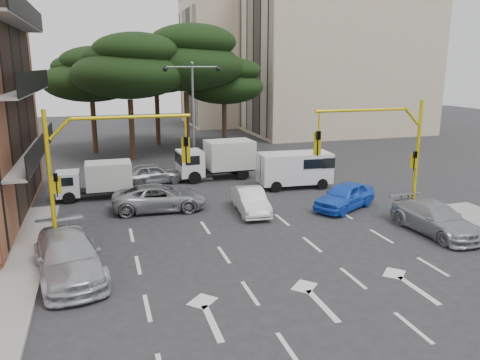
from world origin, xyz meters
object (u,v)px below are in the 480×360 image
object	(u,v)px
street_lamp_center	(193,97)
car_silver_cross_a	(160,198)
car_silver_wagon	(69,256)
car_blue_compact	(345,196)
car_white_hatch	(251,201)
car_silver_cross_b	(153,174)
box_truck_b	(216,160)
car_silver_parked	(435,219)
van_white	(295,170)
box_truck_a	(95,181)
signal_mast_right	(387,145)
signal_mast_left	(96,161)

from	to	relation	value
street_lamp_center	car_silver_cross_a	world-z (taller)	street_lamp_center
car_silver_wagon	car_blue_compact	bearing A→B (deg)	8.66
car_white_hatch	car_blue_compact	distance (m)	5.21
car_silver_cross_a	car_silver_cross_b	bearing A→B (deg)	1.60
car_blue_compact	box_truck_b	xyz separation A→B (m)	(-5.00, 8.91, 0.59)
car_white_hatch	car_blue_compact	xyz separation A→B (m)	(5.15, -0.82, 0.06)
car_silver_parked	box_truck_b	distance (m)	15.33
street_lamp_center	box_truck_b	world-z (taller)	street_lamp_center
van_white	car_blue_compact	bearing A→B (deg)	12.27
car_white_hatch	car_silver_parked	bearing A→B (deg)	-32.04
car_blue_compact	box_truck_a	distance (m)	14.39
signal_mast_right	street_lamp_center	xyz separation A→B (m)	(-6.80, 14.01, 1.54)
car_white_hatch	box_truck_a	distance (m)	9.50
car_blue_compact	car_silver_wagon	distance (m)	14.74
car_silver_parked	van_white	bearing A→B (deg)	103.30
car_silver_wagon	car_silver_cross_b	xyz separation A→B (m)	(4.60, 13.28, -0.11)
car_silver_cross_a	street_lamp_center	bearing A→B (deg)	-17.91
signal_mast_left	box_truck_b	distance (m)	13.94
signal_mast_left	car_silver_cross_a	bearing A→B (deg)	58.23
car_silver_wagon	box_truck_a	world-z (taller)	box_truck_a
car_silver_cross_a	box_truck_b	xyz separation A→B (m)	(4.70, 6.25, 0.61)
car_silver_cross_a	van_white	world-z (taller)	van_white
car_white_hatch	car_silver_wagon	bearing A→B (deg)	-143.45
car_white_hatch	box_truck_b	distance (m)	8.12
car_silver_cross_a	car_silver_cross_b	world-z (taller)	car_silver_cross_a
car_white_hatch	car_silver_cross_a	xyz separation A→B (m)	(-4.56, 1.84, 0.05)
box_truck_b	car_silver_cross_b	bearing A→B (deg)	90.69
signal_mast_right	box_truck_a	size ratio (longest dim) A/B	1.38
street_lamp_center	car_silver_cross_a	size ratio (longest dim) A/B	1.54
signal_mast_left	car_white_hatch	distance (m)	8.90
car_silver_wagon	van_white	size ratio (longest dim) A/B	1.19
car_silver_parked	car_blue_compact	bearing A→B (deg)	111.40
car_blue_compact	car_silver_cross_b	distance (m)	12.78
street_lamp_center	van_white	world-z (taller)	street_lamp_center
box_truck_a	car_silver_parked	bearing A→B (deg)	-125.42
signal_mast_right	box_truck_b	xyz separation A→B (m)	(-5.80, 11.26, -2.58)
signal_mast_left	van_white	world-z (taller)	signal_mast_left
car_silver_wagon	car_silver_parked	distance (m)	16.12
car_silver_parked	box_truck_a	bearing A→B (deg)	141.51
car_silver_parked	box_truck_b	world-z (taller)	box_truck_b
car_blue_compact	car_silver_cross_b	xyz separation A→B (m)	(-9.40, 8.66, -0.03)
signal_mast_left	van_white	distance (m)	14.45
street_lamp_center	car_white_hatch	distance (m)	11.88
box_truck_a	box_truck_b	xyz separation A→B (m)	(8.02, 2.79, 0.24)
car_silver_cross_b	box_truck_b	size ratio (longest dim) A/B	0.76
box_truck_a	signal_mast_right	bearing A→B (deg)	-121.47
signal_mast_right	box_truck_b	world-z (taller)	signal_mast_right
van_white	box_truck_a	size ratio (longest dim) A/B	1.05
car_blue_compact	box_truck_a	world-z (taller)	box_truck_a
street_lamp_center	car_silver_wagon	size ratio (longest dim) A/B	1.43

